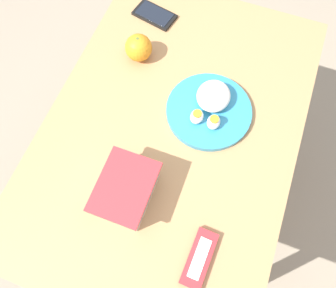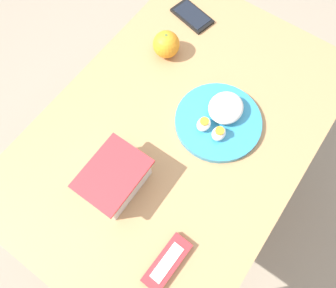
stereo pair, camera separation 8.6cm
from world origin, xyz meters
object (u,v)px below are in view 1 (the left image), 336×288
food_container (127,191)px  cell_phone (155,15)px  orange_fruit (139,48)px  rice_plate (210,107)px  candy_bar (199,258)px

food_container → cell_phone: food_container is taller
food_container → orange_fruit: bearing=18.4°
rice_plate → food_container: bearing=158.6°
orange_fruit → rice_plate: 0.28m
candy_bar → cell_phone: size_ratio=0.95×
rice_plate → cell_phone: 0.38m
food_container → cell_phone: bearing=14.8°
food_container → candy_bar: (-0.08, -0.22, -0.03)m
rice_plate → cell_phone: (0.27, 0.27, -0.01)m
food_container → cell_phone: (0.58, 0.15, -0.03)m
orange_fruit → rice_plate: bearing=-112.4°
food_container → cell_phone: 0.60m
rice_plate → cell_phone: rice_plate is taller
orange_fruit → cell_phone: (0.16, 0.01, -0.03)m
rice_plate → orange_fruit: bearing=67.6°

